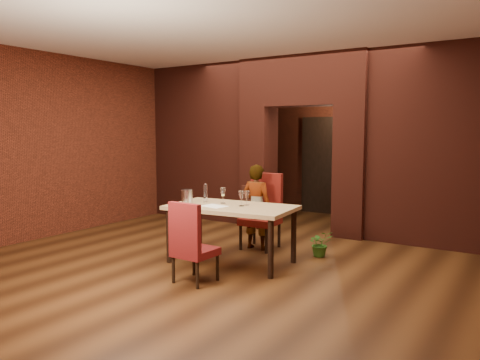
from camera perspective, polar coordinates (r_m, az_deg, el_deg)
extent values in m
plane|color=#442511|center=(7.19, 0.64, -8.90)|extent=(8.00, 8.00, 0.00)
cube|color=silver|center=(7.08, 0.68, 17.01)|extent=(7.00, 8.00, 0.04)
cube|color=maroon|center=(10.55, 12.35, 4.51)|extent=(7.00, 0.04, 3.20)
cube|color=maroon|center=(9.30, -17.96, 4.18)|extent=(0.04, 8.00, 3.20)
cube|color=maroon|center=(9.18, 2.30, 1.63)|extent=(0.55, 0.55, 2.30)
cube|color=maroon|center=(8.37, 13.56, 1.05)|extent=(0.55, 0.55, 2.30)
cube|color=maroon|center=(8.75, 7.82, 11.86)|extent=(2.45, 0.55, 0.90)
cube|color=maroon|center=(9.95, -4.74, 4.55)|extent=(2.28, 0.35, 3.20)
cube|color=maroon|center=(8.00, 23.25, 3.74)|extent=(2.28, 0.35, 3.20)
cube|color=brown|center=(8.99, 1.32, -2.30)|extent=(0.40, 0.03, 0.50)
cube|color=black|center=(10.67, 10.16, 1.62)|extent=(0.90, 0.08, 2.10)
cube|color=black|center=(10.63, 10.08, 1.60)|extent=(1.02, 0.04, 2.22)
cube|color=tan|center=(6.60, -1.07, -6.62)|extent=(1.82, 1.14, 0.81)
cube|color=maroon|center=(7.35, 2.47, -3.86)|extent=(0.56, 0.56, 1.18)
cube|color=maroon|center=(5.78, -5.47, -7.50)|extent=(0.47, 0.47, 1.00)
imported|color=beige|center=(7.32, 2.03, -3.29)|extent=(0.51, 0.35, 1.33)
cube|color=white|center=(6.48, -3.16, -3.20)|extent=(0.37, 0.30, 0.00)
cylinder|color=silver|center=(6.73, -6.46, -2.03)|extent=(0.17, 0.17, 0.20)
cylinder|color=white|center=(6.86, -4.22, -1.54)|extent=(0.06, 0.06, 0.28)
imported|color=#2B611B|center=(7.06, 9.75, -7.64)|extent=(0.46, 0.46, 0.39)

